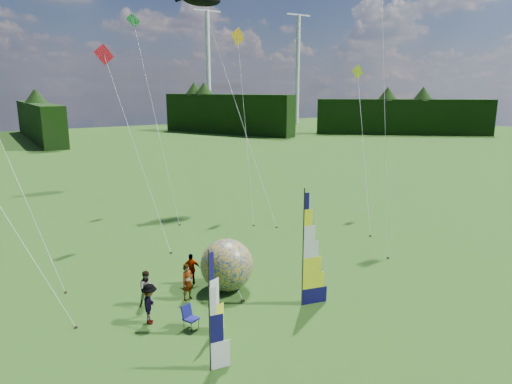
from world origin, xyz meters
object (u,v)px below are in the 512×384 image
side_banner_far (210,330)px  camp_chair (191,317)px  side_banner_left (209,295)px  spectator_b (147,288)px  spectator_d (191,269)px  bol_inflatable (227,265)px  spectator_a (188,282)px  feather_banner_main (303,251)px  kite_whale (236,92)px  spectator_c (150,304)px

side_banner_far → camp_chair: (0.64, 3.18, -1.14)m
side_banner_left → spectator_b: bearing=90.7°
spectator_b → spectator_d: spectator_b is taller
bol_inflatable → spectator_b: 4.14m
side_banner_far → spectator_b: 6.32m
spectator_a → spectator_b: spectator_a is taller
feather_banner_main → kite_whale: (6.12, 17.04, 7.06)m
spectator_a → camp_chair: spectator_a is taller
side_banner_left → feather_banner_main: bearing=-15.9°
side_banner_far → spectator_d: bearing=79.1°
bol_inflatable → spectator_b: bearing=173.8°
side_banner_far → camp_chair: 3.44m
spectator_d → camp_chair: 4.68m
bol_inflatable → spectator_c: bearing=-164.7°
feather_banner_main → spectator_b: feather_banner_main is taller
camp_chair → side_banner_far: bearing=-124.5°
spectator_b → kite_whale: (12.41, 13.11, 8.97)m
spectator_c → camp_chair: spectator_c is taller
side_banner_left → camp_chair: bearing=97.4°
bol_inflatable → camp_chair: bol_inflatable is taller
spectator_b → camp_chair: spectator_b is taller
side_banner_left → spectator_b: size_ratio=2.11×
spectator_a → spectator_d: bearing=41.3°
spectator_c → side_banner_far: bearing=-144.2°
spectator_c → spectator_d: size_ratio=1.10×
camp_chair → bol_inflatable: bearing=16.4°
spectator_b → bol_inflatable: bearing=-1.8°
feather_banner_main → side_banner_left: 5.05m
spectator_c → kite_whale: kite_whale is taller
side_banner_left → bol_inflatable: size_ratio=1.37×
spectator_c → spectator_d: (3.28, 2.85, -0.08)m
side_banner_left → bol_inflatable: 4.58m
spectator_c → bol_inflatable: bearing=-47.6°
side_banner_left → side_banner_far: 2.48m
side_banner_far → bol_inflatable: size_ratio=1.23×
spectator_a → camp_chair: (-1.03, -2.68, -0.39)m
bol_inflatable → kite_whale: size_ratio=0.14×
side_banner_far → kite_whale: 24.31m
feather_banner_main → side_banner_far: (-6.06, -2.34, -1.13)m
spectator_b → camp_chair: size_ratio=1.67×
kite_whale → feather_banner_main: bearing=-121.0°
feather_banner_main → spectator_a: bearing=153.6°
side_banner_left → camp_chair: size_ratio=3.53×
spectator_b → kite_whale: kite_whale is taller
spectator_a → kite_whale: size_ratio=0.09×
spectator_a → spectator_c: bearing=-170.3°
bol_inflatable → spectator_a: size_ratio=1.47×
spectator_c → kite_whale: size_ratio=0.09×
spectator_d → spectator_c: bearing=64.0°
spectator_a → spectator_c: spectator_c is taller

